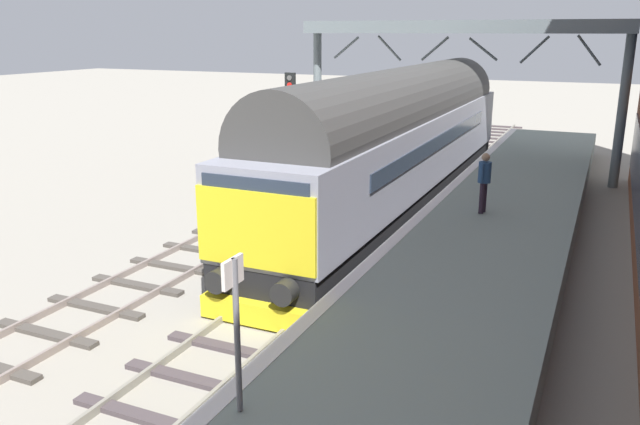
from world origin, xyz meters
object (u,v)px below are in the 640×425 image
at_px(waiting_passenger, 484,177).
at_px(signal_post_near, 291,110).
at_px(diesel_locomotive, 399,137).
at_px(platform_number_sign, 235,313).

bearing_deg(waiting_passenger, signal_post_near, 66.57).
height_order(signal_post_near, waiting_passenger, signal_post_near).
height_order(diesel_locomotive, waiting_passenger, diesel_locomotive).
distance_m(signal_post_near, platform_number_sign, 18.32).
xyz_separation_m(diesel_locomotive, waiting_passenger, (3.20, -2.54, -0.49)).
height_order(signal_post_near, platform_number_sign, signal_post_near).
relative_size(signal_post_near, platform_number_sign, 2.01).
bearing_deg(signal_post_near, platform_number_sign, -65.41).
distance_m(signal_post_near, waiting_passenger, 10.47).
bearing_deg(waiting_passenger, diesel_locomotive, 61.56).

